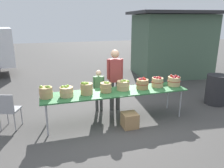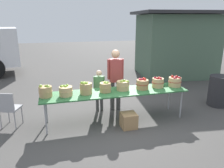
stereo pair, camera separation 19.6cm
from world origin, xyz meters
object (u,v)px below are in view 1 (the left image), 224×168
object	(u,v)px
apple_basket_green_1	(66,91)
trash_barrel	(216,90)
child_customer	(99,87)
apple_basket_green_0	(46,92)
apple_basket_green_4	(123,85)
apple_basket_green_2	(87,88)
apple_basket_red_1	(157,82)
apple_basket_green_3	(106,87)
folding_chair	(8,108)
vendor_adult	(115,75)
apple_basket_red_2	(174,81)
apple_basket_red_0	(142,84)
produce_crate	(130,120)
market_table	(116,93)

from	to	relation	value
apple_basket_green_1	trash_barrel	bearing A→B (deg)	2.57
apple_basket_green_1	child_customer	bearing A→B (deg)	36.68
apple_basket_green_0	apple_basket_green_4	world-z (taller)	apple_basket_green_0
apple_basket_green_0	apple_basket_green_2	world-z (taller)	apple_basket_green_2
apple_basket_green_0	trash_barrel	world-z (taller)	apple_basket_green_0
apple_basket_green_2	apple_basket_red_1	bearing A→B (deg)	1.46
apple_basket_green_1	apple_basket_green_3	xyz separation A→B (m)	(0.93, 0.04, 0.00)
apple_basket_red_1	folding_chair	distance (m)	3.61
apple_basket_green_2	vendor_adult	size ratio (longest dim) A/B	0.18
apple_basket_red_1	child_customer	distance (m)	1.54
apple_basket_red_2	trash_barrel	distance (m)	1.63
folding_chair	apple_basket_green_4	bearing A→B (deg)	-164.76
apple_basket_green_1	apple_basket_green_4	bearing A→B (deg)	3.02
apple_basket_green_4	apple_basket_red_2	distance (m)	1.39
apple_basket_green_2	folding_chair	distance (m)	1.80
trash_barrel	apple_basket_red_0	bearing A→B (deg)	-176.02
apple_basket_green_1	trash_barrel	xyz separation A→B (m)	(4.33, 0.19, -0.43)
child_customer	apple_basket_green_3	bearing A→B (deg)	100.97
apple_basket_green_3	apple_basket_red_2	world-z (taller)	apple_basket_red_2
apple_basket_green_4	apple_basket_red_0	world-z (taller)	apple_basket_red_0
apple_basket_green_2	vendor_adult	distance (m)	1.09
child_customer	produce_crate	size ratio (longest dim) A/B	3.31
apple_basket_red_2	trash_barrel	world-z (taller)	apple_basket_red_2
market_table	apple_basket_green_3	xyz separation A→B (m)	(-0.23, 0.03, 0.15)
apple_basket_green_4	apple_basket_red_0	xyz separation A→B (m)	(0.49, -0.05, 0.01)
apple_basket_green_0	apple_basket_green_3	world-z (taller)	apple_basket_green_0
apple_basket_green_2	produce_crate	world-z (taller)	apple_basket_green_2
apple_basket_green_4	apple_basket_red_0	bearing A→B (deg)	-5.77
apple_basket_green_4	apple_basket_red_2	bearing A→B (deg)	-1.97
apple_basket_red_0	produce_crate	xyz separation A→B (m)	(-0.50, -0.46, -0.71)
apple_basket_red_2	apple_basket_green_3	bearing A→B (deg)	179.64
apple_basket_red_1	market_table	bearing A→B (deg)	-177.13
apple_basket_green_1	apple_basket_green_2	size ratio (longest dim) A/B	1.06
apple_basket_green_2	trash_barrel	distance (m)	3.90
apple_basket_green_1	vendor_adult	world-z (taller)	vendor_adult
apple_basket_green_1	apple_basket_green_2	xyz separation A→B (m)	(0.46, 0.02, 0.02)
apple_basket_green_0	vendor_adult	size ratio (longest dim) A/B	0.18
apple_basket_green_3	folding_chair	distance (m)	2.25
apple_basket_green_4	apple_basket_red_2	world-z (taller)	apple_basket_red_2
folding_chair	apple_basket_red_2	bearing A→B (deg)	-163.93
apple_basket_green_1	apple_basket_red_0	bearing A→B (deg)	0.72
apple_basket_red_2	child_customer	size ratio (longest dim) A/B	0.29
apple_basket_green_1	apple_basket_green_4	world-z (taller)	apple_basket_green_4
apple_basket_green_3	apple_basket_red_0	bearing A→B (deg)	-0.80
apple_basket_red_1	apple_basket_green_0	bearing A→B (deg)	-179.60
market_table	apple_basket_green_1	bearing A→B (deg)	-179.52
apple_basket_red_2	trash_barrel	size ratio (longest dim) A/B	0.38
apple_basket_red_0	produce_crate	world-z (taller)	apple_basket_red_0
vendor_adult	folding_chair	bearing A→B (deg)	13.95
apple_basket_red_1	trash_barrel	world-z (taller)	apple_basket_red_1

